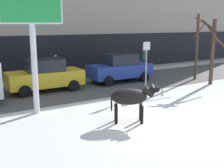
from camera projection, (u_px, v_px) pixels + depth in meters
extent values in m
plane|color=silver|center=(163.00, 124.00, 10.74)|extent=(120.00, 120.00, 0.00)
cube|color=#514F4C|center=(80.00, 88.00, 16.80)|extent=(60.00, 5.60, 0.01)
cube|color=black|center=(53.00, 55.00, 19.97)|extent=(43.12, 0.10, 2.80)
ellipsoid|color=black|center=(129.00, 97.00, 10.74)|extent=(1.51, 1.23, 0.64)
cylinder|color=black|center=(141.00, 112.00, 11.08)|extent=(0.12, 0.12, 0.70)
cylinder|color=black|center=(142.00, 115.00, 10.70)|extent=(0.12, 0.12, 0.70)
cylinder|color=black|center=(116.00, 112.00, 11.05)|extent=(0.12, 0.12, 0.70)
cylinder|color=black|center=(116.00, 115.00, 10.67)|extent=(0.12, 0.12, 0.70)
cylinder|color=black|center=(148.00, 92.00, 10.72)|extent=(0.54, 0.47, 0.44)
ellipsoid|color=black|center=(154.00, 89.00, 10.70)|extent=(0.50, 0.43, 0.28)
cone|color=beige|center=(153.00, 85.00, 10.78)|extent=(0.11, 0.13, 0.15)
cone|color=beige|center=(154.00, 86.00, 10.56)|extent=(0.11, 0.13, 0.15)
cylinder|color=black|center=(112.00, 103.00, 10.77)|extent=(0.06, 0.06, 0.60)
ellipsoid|color=beige|center=(124.00, 104.00, 10.80)|extent=(0.36, 0.35, 0.20)
cylinder|color=silver|center=(35.00, 69.00, 11.69)|extent=(0.24, 0.24, 3.80)
cube|color=silver|center=(31.00, 1.00, 11.12)|extent=(2.53, 0.40, 1.82)
cube|color=green|center=(31.00, 1.00, 11.09)|extent=(2.41, 0.35, 1.70)
cube|color=gold|center=(45.00, 78.00, 15.93)|extent=(4.24, 1.87, 0.84)
cube|color=#1E232D|center=(44.00, 65.00, 15.77)|extent=(2.04, 1.60, 0.68)
cylinder|color=black|center=(62.00, 80.00, 17.44)|extent=(0.65, 0.24, 0.64)
cylinder|color=black|center=(74.00, 86.00, 15.95)|extent=(0.65, 0.24, 0.64)
cylinder|color=black|center=(17.00, 85.00, 16.07)|extent=(0.65, 0.24, 0.64)
cylinder|color=black|center=(25.00, 91.00, 14.59)|extent=(0.65, 0.24, 0.64)
cube|color=#233D9E|center=(120.00, 71.00, 18.59)|extent=(4.24, 1.87, 0.84)
cube|color=#1E232D|center=(120.00, 59.00, 18.43)|extent=(2.04, 1.60, 0.68)
cylinder|color=black|center=(129.00, 73.00, 20.10)|extent=(0.65, 0.24, 0.64)
cylinder|color=black|center=(144.00, 77.00, 18.61)|extent=(0.65, 0.24, 0.64)
cylinder|color=black|center=(95.00, 77.00, 18.73)|extent=(0.65, 0.24, 0.64)
cylinder|color=black|center=(109.00, 81.00, 17.25)|extent=(0.65, 0.24, 0.64)
cylinder|color=#282833|center=(144.00, 65.00, 23.15)|extent=(0.24, 0.24, 0.88)
cube|color=#386B42|center=(144.00, 56.00, 22.99)|extent=(0.36, 0.22, 0.64)
sphere|color=tan|center=(145.00, 51.00, 22.90)|extent=(0.20, 0.20, 0.20)
cylinder|color=#282833|center=(56.00, 74.00, 19.16)|extent=(0.24, 0.24, 0.88)
cube|color=#2D4C93|center=(56.00, 63.00, 19.00)|extent=(0.36, 0.22, 0.64)
sphere|color=#9E7051|center=(55.00, 56.00, 18.91)|extent=(0.20, 0.20, 0.20)
cylinder|color=#4C3828|center=(197.00, 47.00, 19.11)|extent=(0.18, 0.18, 4.44)
cylinder|color=#4C3828|center=(200.00, 30.00, 19.19)|extent=(0.41, 0.81, 1.05)
cylinder|color=#4C3828|center=(203.00, 22.00, 18.21)|extent=(1.15, 0.49, 0.69)
cylinder|color=#4C3828|center=(213.00, 52.00, 17.52)|extent=(0.24, 0.24, 4.07)
cylinder|color=#4C3828|center=(211.00, 32.00, 16.93)|extent=(0.39, 0.94, 1.25)
cylinder|color=#4C3828|center=(210.00, 27.00, 17.02)|extent=(0.19, 0.84, 0.53)
cylinder|color=#4C3828|center=(220.00, 41.00, 16.93)|extent=(1.07, 0.24, 0.87)
cylinder|color=#4C3828|center=(209.00, 26.00, 16.85)|extent=(0.21, 1.17, 0.79)
cylinder|color=gray|center=(146.00, 72.00, 15.25)|extent=(0.08, 0.08, 2.40)
cube|color=silver|center=(147.00, 46.00, 14.96)|extent=(0.44, 0.04, 0.44)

